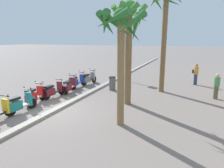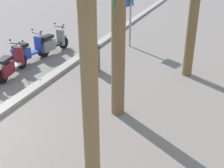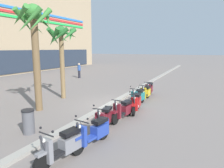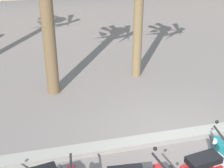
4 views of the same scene
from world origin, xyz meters
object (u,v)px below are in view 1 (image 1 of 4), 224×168
at_px(palm_tree_near_sign, 129,28).
at_px(litter_bin, 112,83).
at_px(scooter_maroon_mid_front, 69,86).
at_px(crossing_sign, 130,64).
at_px(scooter_grey_gap_after_mid, 88,79).
at_px(scooter_red_second_in_line, 34,96).
at_px(scooter_teal_far_back, 19,104).
at_px(scooter_maroon_last_in_row, 53,91).
at_px(pedestrian_window_shopping, 217,86).
at_px(pedestrian_by_palm_tree, 196,74).
at_px(palm_tree_mid_walkway, 120,37).
at_px(palm_tree_by_mall_entrance, 166,16).
at_px(scooter_blue_mid_centre, 76,81).

relative_size(palm_tree_near_sign, litter_bin, 5.68).
relative_size(scooter_maroon_mid_front, crossing_sign, 0.77).
height_order(scooter_grey_gap_after_mid, scooter_red_second_in_line, same).
bearing_deg(scooter_grey_gap_after_mid, scooter_red_second_in_line, -4.08).
bearing_deg(scooter_grey_gap_after_mid, scooter_teal_far_back, -0.52).
xyz_separation_m(scooter_maroon_last_in_row, crossing_sign, (-6.25, 2.94, 1.07)).
bearing_deg(pedestrian_window_shopping, scooter_maroon_mid_front, -77.44).
xyz_separation_m(scooter_grey_gap_after_mid, pedestrian_window_shopping, (0.65, 8.95, 0.34)).
distance_m(scooter_grey_gap_after_mid, scooter_red_second_in_line, 5.48).
height_order(scooter_red_second_in_line, scooter_teal_far_back, same).
bearing_deg(pedestrian_by_palm_tree, litter_bin, -53.56).
relative_size(crossing_sign, palm_tree_mid_walkway, 0.52).
relative_size(scooter_grey_gap_after_mid, palm_tree_near_sign, 0.33).
xyz_separation_m(scooter_maroon_last_in_row, pedestrian_window_shopping, (-3.42, 9.18, 0.35)).
xyz_separation_m(scooter_grey_gap_after_mid, litter_bin, (1.01, 2.45, 0.03)).
bearing_deg(scooter_red_second_in_line, scooter_grey_gap_after_mid, 175.92).
height_order(scooter_red_second_in_line, crossing_sign, crossing_sign).
xyz_separation_m(scooter_maroon_last_in_row, scooter_teal_far_back, (2.73, 0.17, 0.02)).
distance_m(scooter_red_second_in_line, pedestrian_by_palm_tree, 11.79).
bearing_deg(palm_tree_by_mall_entrance, pedestrian_by_palm_tree, 145.27).
bearing_deg(scooter_teal_far_back, scooter_blue_mid_centre, -177.49).
bearing_deg(scooter_red_second_in_line, litter_bin, 147.49).
xyz_separation_m(pedestrian_window_shopping, litter_bin, (0.36, -6.50, -0.31)).
xyz_separation_m(scooter_maroon_mid_front, palm_tree_near_sign, (0.85, 4.35, 3.59)).
distance_m(scooter_maroon_last_in_row, pedestrian_window_shopping, 9.81).
bearing_deg(scooter_grey_gap_after_mid, crossing_sign, 128.79).
bearing_deg(pedestrian_window_shopping, palm_tree_mid_walkway, -36.02).
height_order(scooter_blue_mid_centre, scooter_maroon_last_in_row, scooter_blue_mid_centre).
bearing_deg(palm_tree_mid_walkway, scooter_maroon_mid_front, -126.48).
xyz_separation_m(palm_tree_near_sign, palm_tree_mid_walkway, (2.76, 0.53, -0.44)).
xyz_separation_m(scooter_grey_gap_after_mid, scooter_maroon_mid_front, (2.65, 0.01, -0.01)).
distance_m(scooter_blue_mid_centre, scooter_maroon_last_in_row, 2.81).
height_order(scooter_maroon_last_in_row, scooter_teal_far_back, scooter_teal_far_back).
relative_size(crossing_sign, palm_tree_by_mall_entrance, 0.37).
height_order(scooter_teal_far_back, litter_bin, scooter_teal_far_back).
xyz_separation_m(crossing_sign, pedestrian_by_palm_tree, (-0.79, 5.13, -0.63)).
relative_size(palm_tree_by_mall_entrance, litter_bin, 6.90).
distance_m(palm_tree_by_mall_entrance, pedestrian_by_palm_tree, 5.51).
xyz_separation_m(palm_tree_mid_walkway, litter_bin, (-5.24, -2.43, -3.10)).
bearing_deg(scooter_maroon_last_in_row, crossing_sign, 154.78).
bearing_deg(scooter_blue_mid_centre, litter_bin, 95.33).
relative_size(scooter_teal_far_back, palm_tree_mid_walkway, 0.38).
height_order(scooter_grey_gap_after_mid, scooter_blue_mid_centre, same).
distance_m(scooter_grey_gap_after_mid, litter_bin, 2.65).
bearing_deg(scooter_blue_mid_centre, scooter_red_second_in_line, -1.16).
bearing_deg(pedestrian_by_palm_tree, scooter_maroon_mid_front, -54.37).
relative_size(scooter_maroon_last_in_row, palm_tree_near_sign, 0.33).
height_order(palm_tree_near_sign, palm_tree_by_mall_entrance, palm_tree_by_mall_entrance).
xyz_separation_m(palm_tree_near_sign, pedestrian_by_palm_tree, (-6.46, 3.48, -3.15)).
xyz_separation_m(scooter_teal_far_back, palm_tree_mid_walkway, (-0.55, 4.94, 3.13)).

